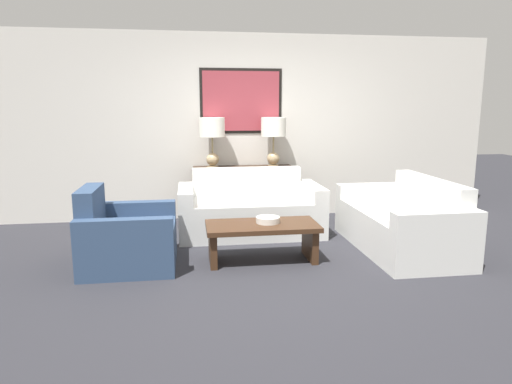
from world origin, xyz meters
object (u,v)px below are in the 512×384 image
console_table (243,194)px  couch_by_back_wall (250,211)px  table_lamp_right (273,132)px  coffee_table (262,234)px  table_lamp_left (212,133)px  decorative_bowl (268,220)px  couch_by_side (402,224)px  armchair_near_back_wall (126,239)px

console_table → couch_by_back_wall: couch_by_back_wall is taller
table_lamp_right → coffee_table: table_lamp_right is taller
table_lamp_left → decorative_bowl: table_lamp_left is taller
couch_by_side → table_lamp_left: bearing=142.1°
couch_by_side → armchair_near_back_wall: armchair_near_back_wall is taller
couch_by_back_wall → decorative_bowl: size_ratio=7.15×
table_lamp_left → armchair_near_back_wall: 2.24m
table_lamp_left → console_table: bearing=0.0°
couch_by_back_wall → couch_by_side: (1.64, -0.91, 0.00)m
couch_by_back_wall → coffee_table: 1.10m
console_table → table_lamp_right: (0.43, 0.00, 0.88)m
table_lamp_right → decorative_bowl: (-0.39, -1.77, -0.83)m
table_lamp_left → armchair_near_back_wall: (-0.99, -1.75, -0.98)m
coffee_table → decorative_bowl: 0.16m
couch_by_back_wall → armchair_near_back_wall: bearing=-143.9°
console_table → coffee_table: 1.81m
console_table → couch_by_side: 2.31m
couch_by_side → decorative_bowl: 1.61m
console_table → couch_by_side: couch_by_side is taller
couch_by_side → armchair_near_back_wall: bearing=-177.6°
couch_by_side → table_lamp_right: bearing=126.8°
console_table → coffee_table: console_table is taller
couch_by_back_wall → coffee_table: (-0.02, -1.10, 0.01)m
couch_by_back_wall → coffee_table: couch_by_back_wall is taller
couch_by_back_wall → armchair_near_back_wall: (-1.43, -1.04, -0.00)m
console_table → table_lamp_right: 0.98m
decorative_bowl → table_lamp_right: bearing=77.7°
couch_by_back_wall → couch_by_side: 1.88m
console_table → table_lamp_left: size_ratio=2.04×
table_lamp_right → console_table: bearing=180.0°
table_lamp_right → armchair_near_back_wall: table_lamp_right is taller
table_lamp_left → couch_by_side: bearing=-37.9°
coffee_table → armchair_near_back_wall: armchair_near_back_wall is taller
coffee_table → armchair_near_back_wall: 1.41m
decorative_bowl → console_table: bearing=91.6°
couch_by_back_wall → console_table: bearing=90.0°
table_lamp_left → table_lamp_right: size_ratio=1.00×
couch_by_side → coffee_table: (-1.66, -0.19, 0.01)m
decorative_bowl → armchair_near_back_wall: armchair_near_back_wall is taller
console_table → armchair_near_back_wall: size_ratio=1.53×
table_lamp_left → coffee_table: size_ratio=0.59×
coffee_table → decorative_bowl: decorative_bowl is taller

